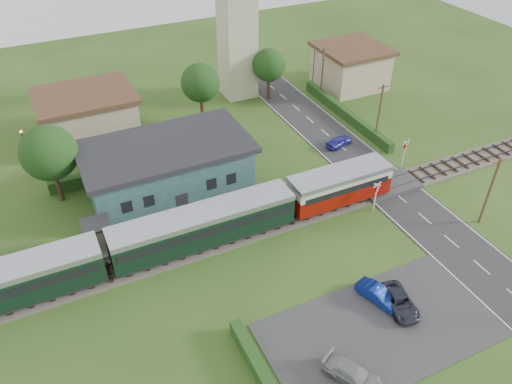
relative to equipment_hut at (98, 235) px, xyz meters
name	(u,v)px	position (x,y,z in m)	size (l,w,h in m)	color
ground	(313,227)	(18.00, -5.20, -1.75)	(120.00, 120.00, 0.00)	#2D4C19
railway_track	(302,213)	(18.00, -3.20, -1.64)	(76.00, 3.20, 0.49)	#4C443D
road	(401,198)	(28.00, -5.20, -1.72)	(6.00, 70.00, 0.05)	#28282B
car_park	(379,330)	(16.50, -17.20, -1.71)	(17.00, 9.00, 0.08)	#333335
crossing_deck	(388,185)	(28.00, -3.20, -1.52)	(6.20, 3.40, 0.45)	#333335
platform	(190,222)	(8.00, 0.00, -1.52)	(30.00, 3.00, 0.45)	gray
equipment_hut	(98,235)	(0.00, 0.00, 0.00)	(2.30, 2.30, 2.55)	#C0BB97
station_building	(168,168)	(8.00, 5.79, 0.95)	(16.00, 9.00, 5.30)	#2C4646
train	(168,236)	(5.15, -3.20, 0.43)	(43.20, 2.90, 3.40)	#232328
church_tower	(237,18)	(23.00, 22.80, 8.48)	(6.00, 6.00, 17.60)	#C0BB97
house_west	(88,115)	(3.00, 19.80, 1.04)	(10.80, 8.80, 5.50)	tan
house_east	(350,66)	(38.00, 18.80, 1.05)	(8.80, 8.80, 5.50)	tan
hedge_carpark	(262,376)	(7.00, -17.20, -1.15)	(0.80, 9.00, 1.20)	#193814
hedge_roadside	(346,114)	(32.20, 10.80, -1.15)	(0.80, 18.00, 1.20)	#193814
hedge_station	(157,162)	(8.00, 10.30, -1.10)	(22.00, 0.80, 1.30)	#193814
tree_a	(49,153)	(-2.00, 8.80, 3.63)	(5.20, 5.20, 8.00)	#332316
tree_b	(200,83)	(16.00, 17.80, 3.27)	(4.60, 4.60, 7.34)	#332316
tree_c	(269,65)	(26.00, 19.80, 2.91)	(4.20, 4.20, 6.78)	#332316
utility_pole_b	(490,190)	(32.20, -11.20, 1.88)	(1.40, 0.22, 7.00)	#473321
utility_pole_c	(379,113)	(32.20, 4.80, 1.88)	(1.40, 0.22, 7.00)	#473321
utility_pole_d	(322,73)	(32.20, 16.80, 1.88)	(1.40, 0.22, 7.00)	#473321
crossing_signal_near	(376,192)	(24.40, -5.61, 0.39)	(0.84, 0.28, 3.28)	silver
crossing_signal_far	(405,150)	(31.60, -0.81, 0.39)	(0.84, 0.28, 3.28)	silver
streetlamp_west	(26,148)	(-4.00, 14.80, 1.29)	(0.30, 0.30, 5.15)	#3F3F47
streetlamp_east	(314,61)	(34.00, 21.80, 1.29)	(0.30, 0.30, 5.15)	#3F3F47
car_on_road	(339,141)	(27.85, 5.66, -1.13)	(1.35, 3.36, 1.14)	#2C2BA7
car_park_blue	(378,294)	(18.02, -14.78, -1.08)	(1.24, 3.54, 1.17)	navy
car_park_silver	(353,374)	(12.37, -19.70, -1.06)	(1.70, 4.18, 1.21)	gray
car_park_dark	(400,302)	(19.07, -16.10, -1.10)	(1.88, 4.08, 1.13)	#262935
pedestrian_near	(275,192)	(16.51, -0.46, -0.54)	(0.55, 0.36, 1.51)	gray
pedestrian_far	(126,237)	(2.12, -0.75, -0.48)	(0.80, 0.62, 1.64)	gray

